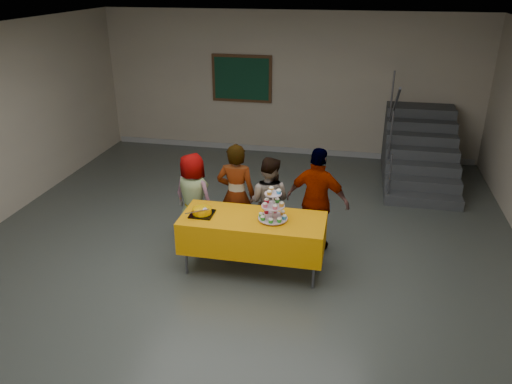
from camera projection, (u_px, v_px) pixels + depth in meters
room_shell at (228, 118)px, 5.80m from camera, size 10.00×10.04×3.02m
bake_table at (253, 232)px, 6.55m from camera, size 1.88×0.78×0.77m
cupcake_stand at (273, 209)px, 6.34m from camera, size 0.38×0.38×0.44m
bear_cake at (202, 210)px, 6.53m from camera, size 0.32×0.36×0.12m
schoolchild_a at (193, 197)px, 7.31m from camera, size 0.75×0.61×1.33m
schoolchild_b at (236, 195)px, 7.12m from camera, size 0.57×0.38×1.54m
schoolchild_c at (268, 201)px, 7.17m from camera, size 0.73×0.61×1.34m
schoolchild_d at (318, 201)px, 6.92m from camera, size 0.97×0.57×1.54m
staircase at (419, 152)px, 9.64m from camera, size 1.30×2.40×2.04m
noticeboard at (242, 79)px, 10.63m from camera, size 1.30×0.05×1.00m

